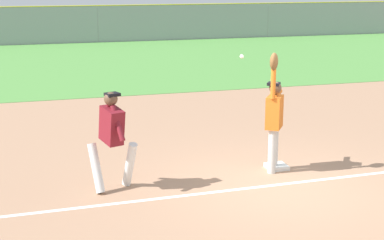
{
  "coord_description": "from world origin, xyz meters",
  "views": [
    {
      "loc": [
        -4.22,
        -8.79,
        3.6
      ],
      "look_at": [
        -1.3,
        1.04,
        1.05
      ],
      "focal_mm": 54.32,
      "sensor_mm": 36.0,
      "label": 1
    }
  ],
  "objects": [
    {
      "name": "ground_plane",
      "position": [
        0.0,
        0.0,
        0.0
      ],
      "size": [
        73.73,
        73.73,
        0.0
      ],
      "primitive_type": "plane",
      "color": "tan"
    },
    {
      "name": "runner",
      "position": [
        -2.82,
        0.68,
        1.0
      ],
      "size": [
        0.86,
        0.83,
        1.72
      ],
      "rotation": [
        0.0,
        0.0,
        0.32
      ],
      "color": "white",
      "rests_on": "ground_plane"
    },
    {
      "name": "outfield_grass",
      "position": [
        0.0,
        16.13,
        0.01
      ],
      "size": [
        40.7,
        15.1,
        0.01
      ],
      "primitive_type": "cube",
      "color": "#549342",
      "rests_on": "ground_plane"
    },
    {
      "name": "parked_car_tan",
      "position": [
        -1.53,
        26.6,
        0.67
      ],
      "size": [
        4.47,
        2.25,
        1.25
      ],
      "rotation": [
        0.0,
        0.0,
        0.04
      ],
      "color": "tan",
      "rests_on": "ground_plane"
    },
    {
      "name": "fielder",
      "position": [
        0.21,
        0.78,
        1.12
      ],
      "size": [
        0.61,
        0.79,
        2.28
      ],
      "rotation": [
        0.0,
        0.0,
        2.53
      ],
      "color": "silver",
      "rests_on": "ground_plane"
    },
    {
      "name": "parked_car_black",
      "position": [
        4.77,
        26.52,
        0.67
      ],
      "size": [
        4.54,
        2.4,
        1.25
      ],
      "rotation": [
        0.0,
        0.0,
        -0.08
      ],
      "color": "black",
      "rests_on": "ground_plane"
    },
    {
      "name": "outfield_fence",
      "position": [
        0.0,
        23.68,
        1.02
      ],
      "size": [
        40.78,
        0.08,
        2.05
      ],
      "color": "#93999E",
      "rests_on": "ground_plane"
    },
    {
      "name": "chalk_foul_line",
      "position": [
        -3.64,
        0.01,
        0.0
      ],
      "size": [
        12.0,
        0.32,
        0.01
      ],
      "primitive_type": "cube",
      "rotation": [
        0.0,
        0.0,
        0.02
      ],
      "color": "white",
      "rests_on": "ground_plane"
    },
    {
      "name": "baseball",
      "position": [
        -0.36,
        1.02,
        2.18
      ],
      "size": [
        0.07,
        0.07,
        0.07
      ],
      "primitive_type": "sphere",
      "color": "white"
    },
    {
      "name": "first_base",
      "position": [
        0.36,
        0.91,
        0.04
      ],
      "size": [
        0.38,
        0.38,
        0.08
      ],
      "primitive_type": "cube",
      "rotation": [
        0.0,
        0.0,
        0.01
      ],
      "color": "white",
      "rests_on": "ground_plane"
    }
  ]
}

